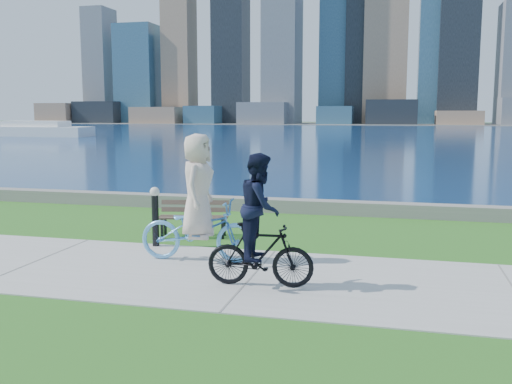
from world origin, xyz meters
TOP-DOWN VIEW (x-y plane):
  - ground at (0.00, 0.00)m, footprint 320.00×320.00m
  - concrete_path at (0.00, 0.00)m, footprint 80.00×3.50m
  - seawall at (0.00, 6.20)m, footprint 90.00×0.50m
  - bay_water at (0.00, 72.00)m, footprint 320.00×131.00m
  - far_shore at (0.00, 130.00)m, footprint 320.00×30.00m
  - city_skyline at (-0.56, 128.48)m, footprint 173.97×20.29m
  - ferry_near at (-37.76, 48.29)m, footprint 12.82×3.66m
  - park_bench at (-2.00, 2.72)m, footprint 1.55×0.78m
  - bollard_lamp at (-2.40, 1.61)m, footprint 0.19×0.19m
  - cyclist_woman at (-1.19, 0.74)m, footprint 0.85×2.16m
  - cyclist_man at (0.25, -0.48)m, footprint 0.65×1.66m

SIDE VIEW (x-z plane):
  - ground at x=0.00m, z-range 0.00..0.00m
  - bay_water at x=0.00m, z-range 0.00..0.01m
  - concrete_path at x=0.00m, z-range 0.00..0.02m
  - far_shore at x=0.00m, z-range 0.00..0.12m
  - seawall at x=0.00m, z-range 0.00..0.35m
  - park_bench at x=-2.00m, z-range 0.09..0.85m
  - bollard_lamp at x=-2.40m, z-range 0.09..1.29m
  - ferry_near at x=-37.76m, z-range -0.15..1.59m
  - cyclist_woman at x=-1.19m, z-range -0.27..2.00m
  - cyclist_man at x=0.25m, z-range -0.14..1.90m
  - city_skyline at x=-0.56m, z-range -14.87..61.13m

